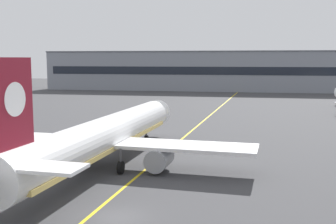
{
  "coord_description": "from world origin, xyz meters",
  "views": [
    {
      "loc": [
        9.12,
        -28.44,
        11.56
      ],
      "look_at": [
        0.4,
        18.03,
        5.55
      ],
      "focal_mm": 44.96,
      "sensor_mm": 36.0,
      "label": 1
    }
  ],
  "objects": [
    {
      "name": "ground_plane",
      "position": [
        0.0,
        0.0,
        0.0
      ],
      "size": [
        400.0,
        400.0,
        0.0
      ],
      "primitive_type": "plane",
      "color": "#3D3D3F"
    },
    {
      "name": "safety_cone_by_nose_gear",
      "position": [
        -5.16,
        30.54,
        0.26
      ],
      "size": [
        0.44,
        0.44,
        0.55
      ],
      "color": "orange",
      "rests_on": "ground"
    },
    {
      "name": "terminal_building",
      "position": [
        -2.66,
        124.38,
        7.16
      ],
      "size": [
        124.2,
        12.4,
        14.31
      ],
      "color": "gray",
      "rests_on": "ground"
    },
    {
      "name": "taxiway_centreline",
      "position": [
        0.0,
        30.0,
        0.0
      ],
      "size": [
        12.64,
        179.6,
        0.01
      ],
      "primitive_type": "cube",
      "rotation": [
        0.0,
        0.0,
        -0.07
      ],
      "color": "yellow",
      "rests_on": "ground"
    },
    {
      "name": "airliner_foreground",
      "position": [
        -5.64,
        13.32,
        3.37
      ],
      "size": [
        32.27,
        41.53,
        11.65
      ],
      "color": "white",
      "rests_on": "ground"
    }
  ]
}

